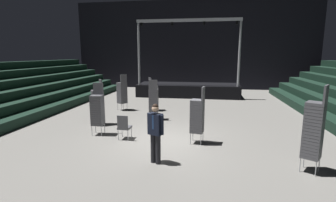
{
  "coord_description": "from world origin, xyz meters",
  "views": [
    {
      "loc": [
        1.53,
        -8.89,
        3.14
      ],
      "look_at": [
        0.02,
        0.47,
        1.4
      ],
      "focal_mm": 27.11,
      "sensor_mm": 36.0,
      "label": 1
    }
  ],
  "objects_px": {
    "chair_stack_front_left": "(97,109)",
    "chair_stack_mid_centre": "(154,100)",
    "chair_stack_mid_right": "(97,103)",
    "chair_stack_mid_left": "(197,115)",
    "loose_chair_near_man": "(124,126)",
    "chair_stack_rear_left": "(314,129)",
    "man_with_tie": "(155,130)",
    "chair_stack_rear_right": "(122,92)",
    "stage_riser": "(188,88)",
    "chair_stack_front_right": "(153,94)"
  },
  "relations": [
    {
      "from": "man_with_tie",
      "to": "chair_stack_rear_right",
      "type": "bearing_deg",
      "value": -38.6
    },
    {
      "from": "chair_stack_mid_right",
      "to": "chair_stack_mid_centre",
      "type": "xyz_separation_m",
      "value": [
        2.29,
        1.32,
        -0.04
      ]
    },
    {
      "from": "man_with_tie",
      "to": "chair_stack_mid_centre",
      "type": "xyz_separation_m",
      "value": [
        -1.14,
        4.96,
        -0.02
      ]
    },
    {
      "from": "chair_stack_rear_right",
      "to": "chair_stack_front_right",
      "type": "bearing_deg",
      "value": -48.71
    },
    {
      "from": "stage_riser",
      "to": "loose_chair_near_man",
      "type": "height_order",
      "value": "stage_riser"
    },
    {
      "from": "loose_chair_near_man",
      "to": "chair_stack_mid_right",
      "type": "bearing_deg",
      "value": 138.55
    },
    {
      "from": "man_with_tie",
      "to": "chair_stack_mid_right",
      "type": "height_order",
      "value": "chair_stack_mid_right"
    },
    {
      "from": "chair_stack_front_left",
      "to": "chair_stack_mid_centre",
      "type": "height_order",
      "value": "chair_stack_front_left"
    },
    {
      "from": "man_with_tie",
      "to": "chair_stack_mid_right",
      "type": "distance_m",
      "value": 5.0
    },
    {
      "from": "chair_stack_mid_right",
      "to": "chair_stack_rear_left",
      "type": "distance_m",
      "value": 8.45
    },
    {
      "from": "chair_stack_mid_right",
      "to": "chair_stack_rear_left",
      "type": "xyz_separation_m",
      "value": [
        7.68,
        -3.53,
        0.17
      ]
    },
    {
      "from": "chair_stack_mid_centre",
      "to": "loose_chair_near_man",
      "type": "relative_size",
      "value": 2.08
    },
    {
      "from": "chair_stack_front_right",
      "to": "loose_chair_near_man",
      "type": "bearing_deg",
      "value": -29.12
    },
    {
      "from": "man_with_tie",
      "to": "chair_stack_rear_left",
      "type": "distance_m",
      "value": 4.26
    },
    {
      "from": "stage_riser",
      "to": "chair_stack_front_left",
      "type": "bearing_deg",
      "value": -105.13
    },
    {
      "from": "chair_stack_front_left",
      "to": "chair_stack_mid_left",
      "type": "distance_m",
      "value": 3.94
    },
    {
      "from": "chair_stack_front_right",
      "to": "loose_chair_near_man",
      "type": "relative_size",
      "value": 1.99
    },
    {
      "from": "chair_stack_mid_right",
      "to": "chair_stack_mid_centre",
      "type": "relative_size",
      "value": 1.04
    },
    {
      "from": "man_with_tie",
      "to": "loose_chair_near_man",
      "type": "relative_size",
      "value": 1.88
    },
    {
      "from": "stage_riser",
      "to": "chair_stack_rear_left",
      "type": "relative_size",
      "value": 3.19
    },
    {
      "from": "chair_stack_mid_centre",
      "to": "chair_stack_rear_left",
      "type": "distance_m",
      "value": 7.25
    },
    {
      "from": "loose_chair_near_man",
      "to": "chair_stack_rear_left",
      "type": "bearing_deg",
      "value": -14.22
    },
    {
      "from": "chair_stack_mid_right",
      "to": "chair_stack_mid_centre",
      "type": "distance_m",
      "value": 2.64
    },
    {
      "from": "stage_riser",
      "to": "chair_stack_rear_right",
      "type": "bearing_deg",
      "value": -120.31
    },
    {
      "from": "chair_stack_front_left",
      "to": "chair_stack_front_right",
      "type": "height_order",
      "value": "chair_stack_front_left"
    },
    {
      "from": "chair_stack_rear_right",
      "to": "chair_stack_mid_centre",
      "type": "bearing_deg",
      "value": -93.38
    },
    {
      "from": "chair_stack_front_right",
      "to": "chair_stack_mid_right",
      "type": "distance_m",
      "value": 3.79
    },
    {
      "from": "chair_stack_mid_centre",
      "to": "loose_chair_near_man",
      "type": "distance_m",
      "value": 3.15
    },
    {
      "from": "chair_stack_mid_centre",
      "to": "man_with_tie",
      "type": "bearing_deg",
      "value": -83.51
    },
    {
      "from": "chair_stack_rear_left",
      "to": "chair_stack_mid_right",
      "type": "bearing_deg",
      "value": 97.68
    },
    {
      "from": "chair_stack_front_left",
      "to": "loose_chair_near_man",
      "type": "height_order",
      "value": "chair_stack_front_left"
    },
    {
      "from": "chair_stack_mid_right",
      "to": "chair_stack_rear_right",
      "type": "height_order",
      "value": "same"
    },
    {
      "from": "chair_stack_front_left",
      "to": "chair_stack_front_right",
      "type": "distance_m",
      "value": 4.82
    },
    {
      "from": "chair_stack_mid_left",
      "to": "chair_stack_rear_left",
      "type": "bearing_deg",
      "value": -110.16
    },
    {
      "from": "chair_stack_mid_left",
      "to": "chair_stack_mid_right",
      "type": "height_order",
      "value": "same"
    },
    {
      "from": "loose_chair_near_man",
      "to": "chair_stack_mid_centre",
      "type": "bearing_deg",
      "value": 84.05
    },
    {
      "from": "man_with_tie",
      "to": "chair_stack_rear_right",
      "type": "relative_size",
      "value": 0.86
    },
    {
      "from": "chair_stack_mid_centre",
      "to": "chair_stack_rear_left",
      "type": "bearing_deg",
      "value": -48.37
    },
    {
      "from": "stage_riser",
      "to": "chair_stack_mid_centre",
      "type": "relative_size",
      "value": 3.88
    },
    {
      "from": "chair_stack_mid_centre",
      "to": "chair_stack_rear_right",
      "type": "relative_size",
      "value": 0.96
    },
    {
      "from": "chair_stack_rear_left",
      "to": "stage_riser",
      "type": "bearing_deg",
      "value": 51.6
    },
    {
      "from": "man_with_tie",
      "to": "stage_riser",
      "type": "bearing_deg",
      "value": -64.74
    },
    {
      "from": "chair_stack_mid_right",
      "to": "chair_stack_rear_left",
      "type": "height_order",
      "value": "chair_stack_rear_left"
    },
    {
      "from": "chair_stack_mid_right",
      "to": "chair_stack_front_left",
      "type": "bearing_deg",
      "value": 169.08
    },
    {
      "from": "stage_riser",
      "to": "chair_stack_mid_centre",
      "type": "xyz_separation_m",
      "value": [
        -1.08,
        -7.49,
        0.41
      ]
    },
    {
      "from": "chair_stack_front_left",
      "to": "chair_stack_mid_centre",
      "type": "xyz_separation_m",
      "value": [
        1.67,
        2.67,
        -0.04
      ]
    },
    {
      "from": "chair_stack_mid_left",
      "to": "loose_chair_near_man",
      "type": "xyz_separation_m",
      "value": [
        -2.71,
        -0.04,
        -0.49
      ]
    },
    {
      "from": "chair_stack_front_left",
      "to": "loose_chair_near_man",
      "type": "bearing_deg",
      "value": 157.39
    },
    {
      "from": "chair_stack_mid_left",
      "to": "loose_chair_near_man",
      "type": "distance_m",
      "value": 2.76
    },
    {
      "from": "chair_stack_front_left",
      "to": "chair_stack_rear_right",
      "type": "height_order",
      "value": "same"
    }
  ]
}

